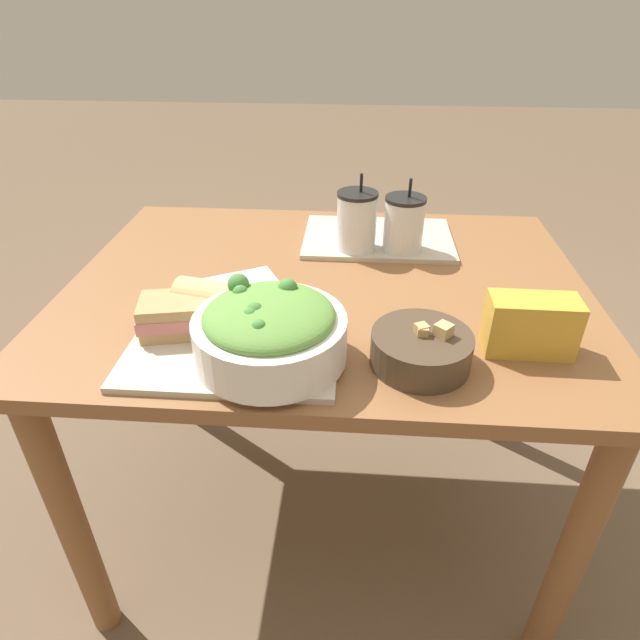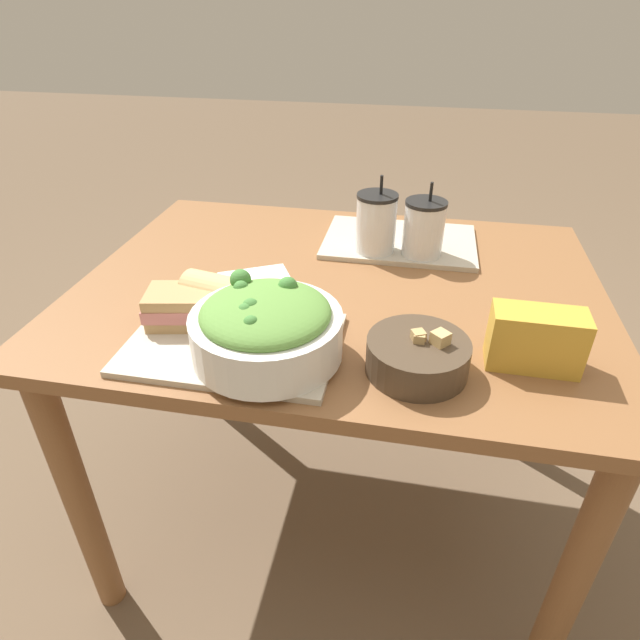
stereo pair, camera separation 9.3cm
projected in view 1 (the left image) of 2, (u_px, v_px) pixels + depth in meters
The scene contains 12 objects.
ground_plane at pixel (325, 506), 1.54m from camera, with size 12.00×12.00×0.00m, color brown.
dining_table at pixel (327, 326), 1.21m from camera, with size 1.11×0.84×0.73m.
tray_near at pixel (233, 349), 0.93m from camera, with size 0.37×0.25×0.01m.
tray_far at pixel (378, 238), 1.33m from camera, with size 0.37×0.25×0.01m.
salad_bowl at pixel (270, 330), 0.87m from camera, with size 0.25×0.25×0.12m.
soup_bowl at pixel (421, 348), 0.89m from camera, with size 0.17×0.17×0.08m.
sandwich_near at pixel (182, 315), 0.95m from camera, with size 0.16×0.12×0.06m.
baguette_near at pixel (217, 302), 0.98m from camera, with size 0.16×0.11×0.08m.
drink_cup_dark at pixel (357, 223), 1.23m from camera, with size 0.09×0.09×0.18m.
drink_cup_red at pixel (404, 225), 1.23m from camera, with size 0.09×0.09×0.17m.
chip_bag at pixel (531, 325), 0.91m from camera, with size 0.15×0.07×0.10m.
napkin_folded at pixel (242, 283), 1.14m from camera, with size 0.18×0.16×0.00m.
Camera 1 is at (0.06, -1.01, 1.28)m, focal length 30.00 mm.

